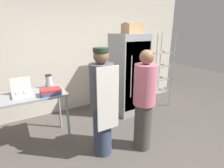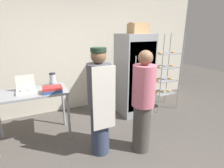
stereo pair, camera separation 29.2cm
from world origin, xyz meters
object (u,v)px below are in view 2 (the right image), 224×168
binder_stack (52,89)px  cardboard_storage_box (138,28)px  refrigerator (134,75)px  blender_pitcher (53,80)px  person_customer (143,103)px  baking_rack (165,73)px  person_baker (100,102)px  donut_box (26,90)px

binder_stack → cardboard_storage_box: cardboard_storage_box is taller
refrigerator → binder_stack: size_ratio=5.85×
blender_pitcher → cardboard_storage_box: size_ratio=0.63×
person_customer → cardboard_storage_box: bearing=62.0°
blender_pitcher → person_customer: size_ratio=0.15×
person_customer → binder_stack: bearing=145.0°
baking_rack → person_baker: size_ratio=1.09×
refrigerator → baking_rack: (0.82, -0.11, -0.02)m
refrigerator → cardboard_storage_box: (0.05, -0.01, 1.03)m
donut_box → refrigerator: bearing=6.0°
person_baker → person_customer: person_baker is taller
baking_rack → person_customer: 1.85m
blender_pitcher → person_customer: bearing=-46.5°
refrigerator → blender_pitcher: bearing=-178.8°
donut_box → binder_stack: (0.40, -0.18, 0.00)m
cardboard_storage_box → person_baker: (-1.31, -1.05, -1.08)m
baking_rack → donut_box: 3.08m
donut_box → cardboard_storage_box: (2.31, 0.23, 0.99)m
blender_pitcher → cardboard_storage_box: 2.07m
donut_box → person_baker: person_baker is taller
refrigerator → cardboard_storage_box: size_ratio=4.78×
blender_pitcher → cardboard_storage_box: bearing=0.8°
blender_pitcher → cardboard_storage_box: (1.85, 0.02, 0.93)m
donut_box → person_customer: (1.64, -1.04, -0.12)m
refrigerator → blender_pitcher: (-1.80, -0.04, 0.10)m
refrigerator → binder_stack: bearing=-167.4°
donut_box → binder_stack: 0.44m
blender_pitcher → person_customer: 1.72m
donut_box → person_customer: bearing=-32.4°
baking_rack → binder_stack: (-2.68, -0.30, 0.06)m
donut_box → person_baker: (1.00, -0.82, -0.09)m
person_baker → person_customer: (0.64, -0.22, -0.04)m
binder_stack → person_customer: (1.24, -0.87, -0.13)m
binder_stack → person_baker: size_ratio=0.19×
cardboard_storage_box → person_customer: cardboard_storage_box is taller
blender_pitcher → binder_stack: (-0.06, -0.38, -0.06)m
refrigerator → person_baker: 1.64m
donut_box → person_customer: person_customer is taller
refrigerator → person_baker: bearing=-139.8°
person_customer → blender_pitcher: bearing=133.5°
refrigerator → donut_box: bearing=-174.0°
refrigerator → baking_rack: size_ratio=1.00×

